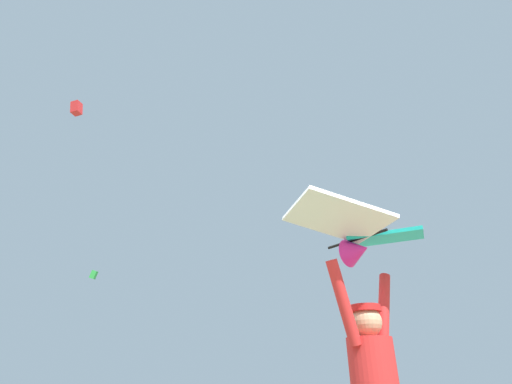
{
  "coord_description": "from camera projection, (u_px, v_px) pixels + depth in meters",
  "views": [
    {
      "loc": [
        -2.13,
        -1.57,
        1.09
      ],
      "look_at": [
        0.4,
        1.62,
        3.15
      ],
      "focal_mm": 26.12,
      "sensor_mm": 36.0,
      "label": 1
    }
  ],
  "objects": [
    {
      "name": "distant_kite_red_high_left",
      "position": [
        77.0,
        108.0,
        29.55
      ],
      "size": [
        1.05,
        0.95,
        1.16
      ],
      "color": "red"
    },
    {
      "name": "distant_kite_green_low_left",
      "position": [
        94.0,
        275.0,
        34.83
      ],
      "size": [
        0.75,
        0.83,
        0.9
      ],
      "color": "green"
    },
    {
      "name": "held_stunt_kite",
      "position": [
        362.0,
        235.0,
        3.12
      ],
      "size": [
        1.6,
        0.86,
        0.38
      ],
      "color": "black"
    }
  ]
}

